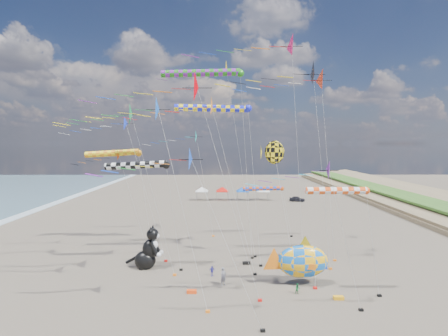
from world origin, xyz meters
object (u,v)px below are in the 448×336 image
fish_inflatable (302,261)px  person_adult (223,276)px  parked_car (297,199)px  child_green (298,289)px  child_blue (212,271)px  cat_inflatable (147,247)px

fish_inflatable → person_adult: fish_inflatable is taller
person_adult → parked_car: person_adult is taller
child_green → parked_car: 52.82m
child_blue → child_green: bearing=-44.6°
cat_inflatable → person_adult: cat_inflatable is taller
parked_car → child_blue: bearing=172.8°
cat_inflatable → parked_car: size_ratio=1.31×
cat_inflatable → person_adult: bearing=-23.0°
fish_inflatable → child_green: 2.95m
fish_inflatable → child_green: size_ratio=6.69×
child_green → child_blue: child_blue is taller
cat_inflatable → parked_car: (26.59, 44.69, -1.79)m
cat_inflatable → parked_car: 52.03m
person_adult → child_blue: size_ratio=1.62×
person_adult → child_green: 7.18m
fish_inflatable → child_green: fish_inflatable is taller
cat_inflatable → fish_inflatable: fish_inflatable is taller
cat_inflatable → child_green: 16.87m
child_blue → cat_inflatable: bearing=146.3°
child_blue → parked_car: parked_car is taller
child_green → cat_inflatable: bearing=149.2°
cat_inflatable → person_adult: size_ratio=2.74×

